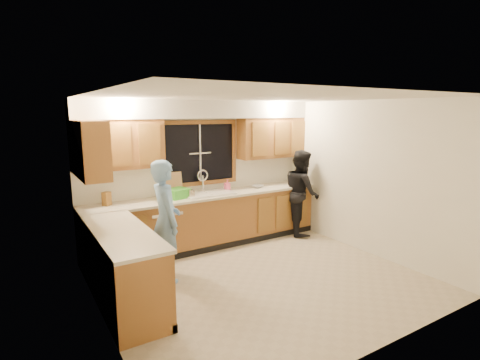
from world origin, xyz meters
name	(u,v)px	position (x,y,z in m)	size (l,w,h in m)	color
floor	(261,279)	(0.00, 0.00, 0.00)	(4.20, 4.20, 0.00)	#B7A78D
ceiling	(263,97)	(0.00, 0.00, 2.50)	(4.20, 4.20, 0.00)	silver
wall_back	(200,173)	(0.00, 1.90, 1.25)	(4.20, 4.20, 0.00)	white
wall_left	(98,214)	(-2.10, 0.00, 1.25)	(3.80, 3.80, 0.00)	white
wall_right	(367,178)	(2.10, 0.00, 1.25)	(3.80, 3.80, 0.00)	white
base_cabinets_back	(209,221)	(0.00, 1.60, 0.44)	(4.20, 0.60, 0.88)	#9C632D
base_cabinets_left	(123,269)	(-1.80, 0.35, 0.44)	(0.60, 1.90, 0.88)	#9C632D
countertop_back	(209,195)	(0.00, 1.58, 0.90)	(4.20, 0.63, 0.04)	beige
countertop_left	(122,232)	(-1.79, 0.35, 0.90)	(0.63, 1.90, 0.04)	beige
upper_cabinets_left	(118,145)	(-1.43, 1.73, 1.83)	(1.35, 0.33, 0.75)	#9C632D
upper_cabinets_right	(271,138)	(1.43, 1.73, 1.83)	(1.35, 0.33, 0.75)	#9C632D
upper_cabinets_return	(90,150)	(-1.94, 1.12, 1.83)	(0.33, 0.90, 0.75)	#9C632D
soffit	(203,109)	(0.00, 1.72, 2.35)	(4.20, 0.35, 0.30)	beige
window_frame	(200,153)	(0.00, 1.89, 1.60)	(1.44, 0.03, 1.14)	black
sink	(208,197)	(0.00, 1.60, 0.86)	(0.86, 0.52, 0.57)	white
dishwasher	(162,231)	(-0.85, 1.59, 0.41)	(0.60, 0.56, 0.82)	white
stove	(136,286)	(-1.80, -0.22, 0.45)	(0.58, 0.75, 0.90)	white
man	(166,221)	(-1.10, 0.71, 0.84)	(0.61, 0.40, 1.68)	#71A0D6
woman	(302,192)	(1.82, 1.28, 0.81)	(0.78, 0.61, 1.61)	black
knife_block	(107,199)	(-1.65, 1.70, 1.02)	(0.11, 0.09, 0.21)	olive
cutting_board	(174,184)	(-0.54, 1.82, 1.12)	(0.30, 0.02, 0.40)	tan
dish_crate	(177,193)	(-0.55, 1.62, 1.00)	(0.33, 0.31, 0.15)	green
soap_bottle	(227,185)	(0.44, 1.70, 1.02)	(0.09, 0.09, 0.20)	#E75785
bowl	(258,186)	(1.04, 1.62, 0.94)	(0.20, 0.20, 0.05)	silver
can_left	(191,194)	(-0.37, 1.50, 0.99)	(0.07, 0.07, 0.13)	#BBA990
can_right	(193,194)	(-0.33, 1.49, 0.98)	(0.06, 0.06, 0.11)	#BBA990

